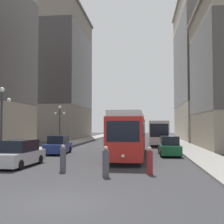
{
  "coord_description": "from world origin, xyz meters",
  "views": [
    {
      "loc": [
        3.24,
        -10.01,
        2.83
      ],
      "look_at": [
        0.55,
        12.48,
        3.93
      ],
      "focal_mm": 44.8,
      "sensor_mm": 36.0,
      "label": 1
    }
  ],
  "objects_px": {
    "parked_car_right_far": "(169,146)",
    "streetcar": "(130,133)",
    "pedestrian_on_sidewalk": "(63,159)",
    "pedestrian_crossing_near": "(150,162)",
    "pedestrian_crossing_far": "(106,162)",
    "lamp_post_left_near": "(2,113)",
    "parked_car_left_near": "(58,145)",
    "transit_bus": "(159,131)",
    "lamp_post_left_far": "(60,120)",
    "parked_car_left_mid": "(20,154)"
  },
  "relations": [
    {
      "from": "parked_car_left_mid",
      "to": "pedestrian_crossing_near",
      "type": "xyz_separation_m",
      "value": [
        8.94,
        -2.28,
        -0.1
      ]
    },
    {
      "from": "transit_bus",
      "to": "pedestrian_crossing_far",
      "type": "xyz_separation_m",
      "value": [
        -4.14,
        -26.36,
        -1.16
      ]
    },
    {
      "from": "parked_car_left_mid",
      "to": "lamp_post_left_far",
      "type": "bearing_deg",
      "value": 100.04
    },
    {
      "from": "parked_car_left_mid",
      "to": "pedestrian_on_sidewalk",
      "type": "relative_size",
      "value": 2.95
    },
    {
      "from": "transit_bus",
      "to": "parked_car_right_far",
      "type": "bearing_deg",
      "value": -86.82
    },
    {
      "from": "parked_car_left_mid",
      "to": "pedestrian_crossing_near",
      "type": "bearing_deg",
      "value": -11.43
    },
    {
      "from": "streetcar",
      "to": "pedestrian_on_sidewalk",
      "type": "distance_m",
      "value": 9.98
    },
    {
      "from": "parked_car_right_far",
      "to": "pedestrian_on_sidewalk",
      "type": "bearing_deg",
      "value": 54.26
    },
    {
      "from": "parked_car_left_near",
      "to": "parked_car_right_far",
      "type": "xyz_separation_m",
      "value": [
        10.94,
        -0.22,
        0.0
      ]
    },
    {
      "from": "pedestrian_on_sidewalk",
      "to": "lamp_post_left_near",
      "type": "distance_m",
      "value": 6.91
    },
    {
      "from": "pedestrian_crossing_far",
      "to": "pedestrian_on_sidewalk",
      "type": "relative_size",
      "value": 1.02
    },
    {
      "from": "lamp_post_left_near",
      "to": "pedestrian_on_sidewalk",
      "type": "bearing_deg",
      "value": -26.56
    },
    {
      "from": "parked_car_left_near",
      "to": "pedestrian_on_sidewalk",
      "type": "relative_size",
      "value": 2.68
    },
    {
      "from": "parked_car_left_near",
      "to": "pedestrian_crossing_far",
      "type": "relative_size",
      "value": 2.63
    },
    {
      "from": "parked_car_left_near",
      "to": "lamp_post_left_far",
      "type": "bearing_deg",
      "value": 105.11
    },
    {
      "from": "transit_bus",
      "to": "parked_car_left_mid",
      "type": "bearing_deg",
      "value": -112.67
    },
    {
      "from": "parked_car_right_far",
      "to": "streetcar",
      "type": "bearing_deg",
      "value": 16.28
    },
    {
      "from": "lamp_post_left_far",
      "to": "streetcar",
      "type": "bearing_deg",
      "value": -40.05
    },
    {
      "from": "parked_car_left_mid",
      "to": "parked_car_right_far",
      "type": "distance_m",
      "value": 13.82
    },
    {
      "from": "pedestrian_on_sidewalk",
      "to": "lamp_post_left_far",
      "type": "bearing_deg",
      "value": -27.83
    },
    {
      "from": "parked_car_right_far",
      "to": "pedestrian_crossing_near",
      "type": "height_order",
      "value": "parked_car_right_far"
    },
    {
      "from": "parked_car_right_far",
      "to": "lamp_post_left_near",
      "type": "bearing_deg",
      "value": 29.85
    },
    {
      "from": "pedestrian_crossing_near",
      "to": "pedestrian_on_sidewalk",
      "type": "bearing_deg",
      "value": -6.42
    },
    {
      "from": "pedestrian_crossing_near",
      "to": "pedestrian_crossing_far",
      "type": "distance_m",
      "value": 2.61
    },
    {
      "from": "transit_bus",
      "to": "parked_car_left_mid",
      "type": "distance_m",
      "value": 25.48
    },
    {
      "from": "parked_car_right_far",
      "to": "lamp_post_left_near",
      "type": "distance_m",
      "value": 15.17
    },
    {
      "from": "pedestrian_on_sidewalk",
      "to": "lamp_post_left_far",
      "type": "relative_size",
      "value": 0.32
    },
    {
      "from": "transit_bus",
      "to": "pedestrian_crossing_far",
      "type": "relative_size",
      "value": 7.06
    },
    {
      "from": "transit_bus",
      "to": "lamp_post_left_near",
      "type": "relative_size",
      "value": 2.15
    },
    {
      "from": "parked_car_left_near",
      "to": "streetcar",
      "type": "bearing_deg",
      "value": -11.71
    },
    {
      "from": "parked_car_left_near",
      "to": "lamp_post_left_near",
      "type": "height_order",
      "value": "lamp_post_left_near"
    },
    {
      "from": "pedestrian_on_sidewalk",
      "to": "parked_car_left_near",
      "type": "bearing_deg",
      "value": -26.84
    },
    {
      "from": "lamp_post_left_far",
      "to": "pedestrian_crossing_far",
      "type": "bearing_deg",
      "value": -65.29
    },
    {
      "from": "pedestrian_crossing_far",
      "to": "pedestrian_on_sidewalk",
      "type": "height_order",
      "value": "pedestrian_crossing_far"
    },
    {
      "from": "parked_car_left_near",
      "to": "lamp_post_left_near",
      "type": "bearing_deg",
      "value": -105.2
    },
    {
      "from": "streetcar",
      "to": "pedestrian_crossing_far",
      "type": "relative_size",
      "value": 8.95
    },
    {
      "from": "pedestrian_on_sidewalk",
      "to": "lamp_post_left_near",
      "type": "bearing_deg",
      "value": 17.41
    },
    {
      "from": "parked_car_left_mid",
      "to": "lamp_post_left_near",
      "type": "height_order",
      "value": "lamp_post_left_near"
    },
    {
      "from": "streetcar",
      "to": "lamp_post_left_far",
      "type": "relative_size",
      "value": 2.95
    },
    {
      "from": "streetcar",
      "to": "parked_car_left_near",
      "type": "height_order",
      "value": "streetcar"
    },
    {
      "from": "parked_car_left_near",
      "to": "pedestrian_crossing_near",
      "type": "height_order",
      "value": "parked_car_left_near"
    },
    {
      "from": "parked_car_right_far",
      "to": "lamp_post_left_far",
      "type": "distance_m",
      "value": 14.7
    },
    {
      "from": "parked_car_right_far",
      "to": "pedestrian_crossing_far",
      "type": "xyz_separation_m",
      "value": [
        -4.42,
        -11.67,
        -0.06
      ]
    },
    {
      "from": "transit_bus",
      "to": "lamp_post_left_far",
      "type": "relative_size",
      "value": 2.32
    },
    {
      "from": "pedestrian_crossing_far",
      "to": "lamp_post_left_near",
      "type": "xyz_separation_m",
      "value": [
        -8.42,
        4.15,
        3.0
      ]
    },
    {
      "from": "transit_bus",
      "to": "lamp_post_left_near",
      "type": "height_order",
      "value": "lamp_post_left_near"
    },
    {
      "from": "parked_car_right_far",
      "to": "pedestrian_crossing_far",
      "type": "height_order",
      "value": "parked_car_right_far"
    },
    {
      "from": "parked_car_left_mid",
      "to": "parked_car_right_far",
      "type": "relative_size",
      "value": 0.97
    },
    {
      "from": "streetcar",
      "to": "parked_car_right_far",
      "type": "height_order",
      "value": "streetcar"
    },
    {
      "from": "parked_car_right_far",
      "to": "pedestrian_on_sidewalk",
      "type": "xyz_separation_m",
      "value": [
        -7.28,
        -10.31,
        -0.08
      ]
    }
  ]
}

